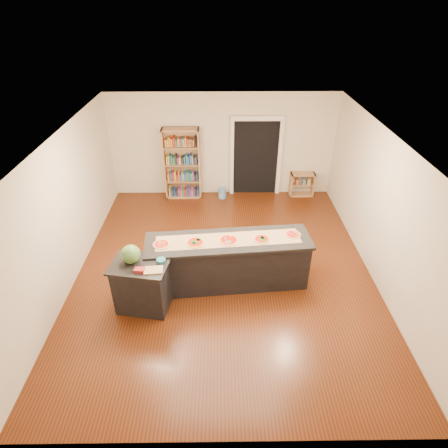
{
  "coord_description": "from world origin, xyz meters",
  "views": [
    {
      "loc": [
        -0.07,
        -6.08,
        4.97
      ],
      "look_at": [
        0.0,
        0.2,
        1.0
      ],
      "focal_mm": 30.0,
      "sensor_mm": 36.0,
      "label": 1
    }
  ],
  "objects_px": {
    "bookshelf": "(182,164)",
    "low_shelf": "(302,184)",
    "waste_bin": "(222,193)",
    "kitchen_island": "(228,262)",
    "watermelon": "(131,254)",
    "side_counter": "(143,285)"
  },
  "relations": [
    {
      "from": "low_shelf",
      "to": "bookshelf",
      "type": "bearing_deg",
      "value": -179.49
    },
    {
      "from": "kitchen_island",
      "to": "bookshelf",
      "type": "height_order",
      "value": "bookshelf"
    },
    {
      "from": "kitchen_island",
      "to": "side_counter",
      "type": "xyz_separation_m",
      "value": [
        -1.54,
        -0.63,
        -0.02
      ]
    },
    {
      "from": "waste_bin",
      "to": "watermelon",
      "type": "bearing_deg",
      "value": -111.01
    },
    {
      "from": "kitchen_island",
      "to": "low_shelf",
      "type": "bearing_deg",
      "value": 54.73
    },
    {
      "from": "low_shelf",
      "to": "kitchen_island",
      "type": "bearing_deg",
      "value": -120.03
    },
    {
      "from": "bookshelf",
      "to": "watermelon",
      "type": "bearing_deg",
      "value": -96.91
    },
    {
      "from": "kitchen_island",
      "to": "waste_bin",
      "type": "distance_m",
      "value": 3.57
    },
    {
      "from": "waste_bin",
      "to": "kitchen_island",
      "type": "bearing_deg",
      "value": -88.52
    },
    {
      "from": "kitchen_island",
      "to": "watermelon",
      "type": "bearing_deg",
      "value": -166.26
    },
    {
      "from": "kitchen_island",
      "to": "side_counter",
      "type": "height_order",
      "value": "kitchen_island"
    },
    {
      "from": "kitchen_island",
      "to": "watermelon",
      "type": "relative_size",
      "value": 9.36
    },
    {
      "from": "kitchen_island",
      "to": "side_counter",
      "type": "relative_size",
      "value": 3.13
    },
    {
      "from": "watermelon",
      "to": "kitchen_island",
      "type": "bearing_deg",
      "value": 18.98
    },
    {
      "from": "kitchen_island",
      "to": "waste_bin",
      "type": "relative_size",
      "value": 10.0
    },
    {
      "from": "low_shelf",
      "to": "side_counter",
      "type": "bearing_deg",
      "value": -130.37
    },
    {
      "from": "side_counter",
      "to": "watermelon",
      "type": "bearing_deg",
      "value": 168.13
    },
    {
      "from": "bookshelf",
      "to": "low_shelf",
      "type": "distance_m",
      "value": 3.36
    },
    {
      "from": "kitchen_island",
      "to": "waste_bin",
      "type": "xyz_separation_m",
      "value": [
        -0.09,
        3.55,
        -0.36
      ]
    },
    {
      "from": "waste_bin",
      "to": "watermelon",
      "type": "height_order",
      "value": "watermelon"
    },
    {
      "from": "side_counter",
      "to": "watermelon",
      "type": "xyz_separation_m",
      "value": [
        -0.14,
        0.05,
        0.65
      ]
    },
    {
      "from": "waste_bin",
      "to": "bookshelf",
      "type": "bearing_deg",
      "value": 174.07
    }
  ]
}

